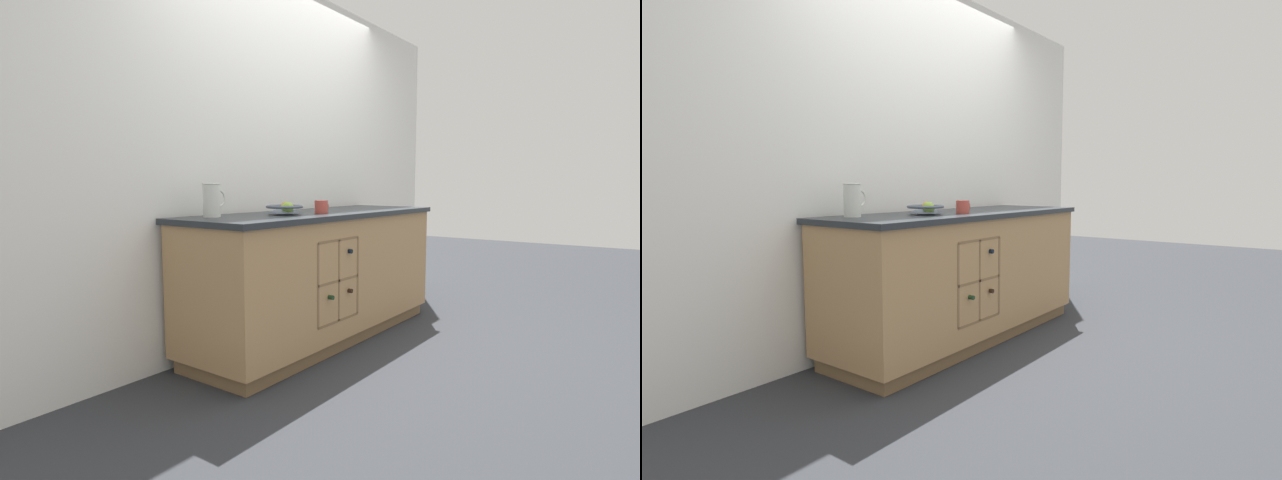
% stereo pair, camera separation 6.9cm
% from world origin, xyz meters
% --- Properties ---
extents(ground_plane, '(14.00, 14.00, 0.00)m').
position_xyz_m(ground_plane, '(0.00, 0.00, 0.00)').
color(ground_plane, '#2D3035').
extents(back_wall, '(4.55, 0.06, 2.55)m').
position_xyz_m(back_wall, '(0.00, 0.39, 1.27)').
color(back_wall, white).
rests_on(back_wall, ground_plane).
extents(kitchen_island, '(2.19, 0.70, 0.90)m').
position_xyz_m(kitchen_island, '(-0.00, -0.00, 0.46)').
color(kitchen_island, brown).
rests_on(kitchen_island, ground_plane).
extents(fruit_bowl, '(0.24, 0.24, 0.08)m').
position_xyz_m(fruit_bowl, '(-0.39, -0.01, 0.94)').
color(fruit_bowl, '#4C5666').
rests_on(fruit_bowl, kitchen_island).
extents(white_pitcher, '(0.16, 0.11, 0.20)m').
position_xyz_m(white_pitcher, '(-0.83, 0.17, 1.00)').
color(white_pitcher, silver).
rests_on(white_pitcher, kitchen_island).
extents(ceramic_mug, '(0.12, 0.09, 0.08)m').
position_xyz_m(ceramic_mug, '(-0.15, -0.12, 0.94)').
color(ceramic_mug, '#B7473D').
rests_on(ceramic_mug, kitchen_island).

